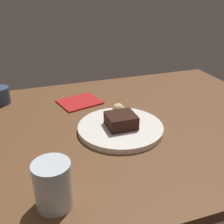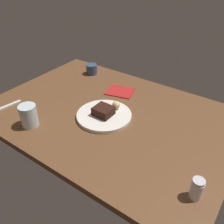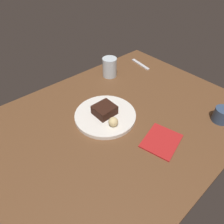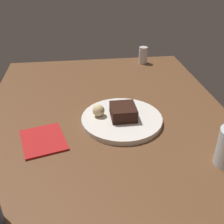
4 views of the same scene
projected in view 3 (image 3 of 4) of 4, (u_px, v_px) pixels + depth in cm
name	position (u px, v px, depth cm)	size (l,w,h in cm)	color
dining_table	(112.00, 124.00, 84.42)	(120.00, 84.00, 3.00)	brown
dessert_plate	(106.00, 115.00, 85.31)	(26.43, 26.43, 1.72)	white
chocolate_cake_slice	(105.00, 110.00, 83.60)	(8.01, 8.65, 4.05)	black
bread_roll	(113.00, 122.00, 78.21)	(3.95, 3.95, 3.95)	#DBC184
water_glass	(110.00, 67.00, 107.88)	(7.85, 7.85, 10.40)	silver
coffee_cup	(222.00, 115.00, 82.08)	(6.91, 6.91, 6.22)	#334766
dessert_spoon	(140.00, 64.00, 120.34)	(15.00, 1.80, 0.70)	silver
folded_napkin	(161.00, 141.00, 75.32)	(14.62, 12.20, 0.60)	#B21E1E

